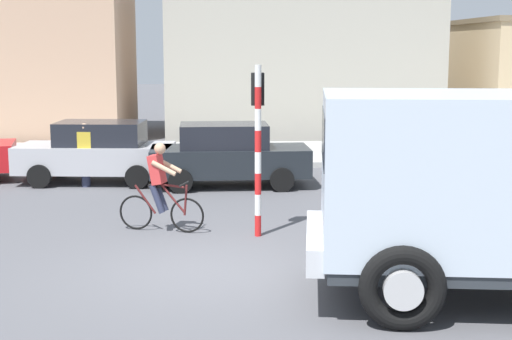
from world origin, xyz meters
name	(u,v)px	position (x,y,z in m)	size (l,w,h in m)	color
ground_plane	(203,270)	(0.00, 0.00, 0.00)	(120.00, 120.00, 0.00)	#56565B
sidewalk_far	(215,154)	(0.00, 12.62, 0.08)	(80.00, 5.00, 0.16)	#ADADA8
truck_foreground	(510,183)	(4.29, -1.61, 1.67)	(5.66, 3.27, 2.90)	silver
cyclist	(160,187)	(-0.90, 2.59, 0.86)	(1.67, 0.63, 1.72)	black
traffic_light_pole	(258,126)	(0.96, 2.21, 2.07)	(0.24, 0.43, 3.20)	red
car_red_near	(97,152)	(-3.00, 7.95, 0.82)	(4.11, 2.09, 1.60)	#B7B7BC
car_far_side	(228,154)	(0.42, 7.28, 0.82)	(4.06, 1.99, 1.60)	#1E2328
pedestrian_near_kerb	(85,154)	(-3.20, 7.34, 0.85)	(0.34, 0.22, 1.62)	#2D334C
building_mid_block	(299,60)	(3.37, 19.71, 2.98)	(10.80, 6.86, 5.96)	#B2AD9E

